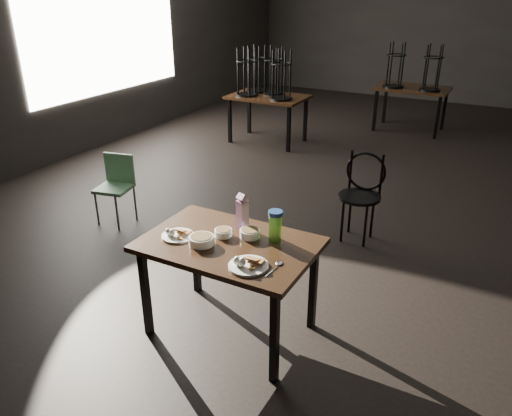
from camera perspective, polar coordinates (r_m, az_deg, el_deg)
The scene contains 13 objects.
main_table at distance 3.52m, azimuth -3.10°, elevation -5.04°, with size 1.20×0.80×0.75m.
plate_left at distance 3.58m, azimuth -9.00°, elevation -2.96°, with size 0.23×0.23×0.07m.
plate_right at distance 3.18m, azimuth -0.93°, elevation -6.40°, with size 0.26×0.26×0.08m.
bowl_near at distance 3.55m, azimuth -3.75°, elevation -2.79°, with size 0.13×0.13×0.05m.
bowl_far at distance 3.53m, azimuth -0.72°, elevation -2.88°, with size 0.14×0.14×0.06m.
bowl_big at distance 3.45m, azimuth -6.26°, elevation -3.65°, with size 0.17×0.17×0.06m.
juice_carton at distance 3.61m, azimuth -1.58°, elevation -0.50°, with size 0.09×0.09×0.27m.
water_bottle at distance 3.45m, azimuth 2.21°, elevation -1.99°, with size 0.10×0.10×0.22m.
spoon at distance 3.21m, azimuth 2.54°, elevation -6.45°, with size 0.05×0.22×0.01m.
bentwood_chair at distance 5.05m, azimuth 11.99°, elevation 2.09°, with size 0.42×0.42×0.88m.
school_chair at distance 5.54m, azimuth -15.69°, elevation 2.87°, with size 0.40×0.40×0.73m.
bg_table_left at distance 8.07m, azimuth 1.21°, elevation 13.08°, with size 1.20×0.80×1.48m.
bg_table_far at distance 9.10m, azimuth 17.44°, elevation 13.00°, with size 1.20×0.80×1.48m.
Camera 1 is at (0.82, -5.49, 2.41)m, focal length 35.00 mm.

